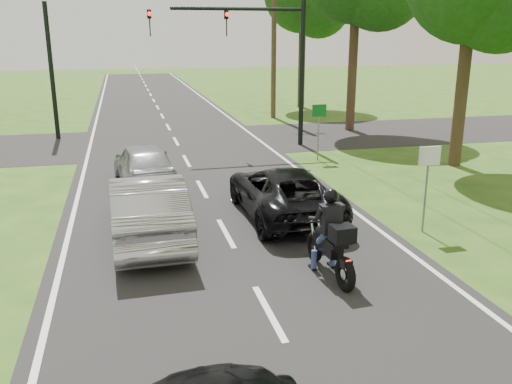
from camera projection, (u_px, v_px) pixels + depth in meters
ground at (269, 313)px, 9.38m from camera, size 140.00×140.00×0.00m
road at (193, 174)px, 18.70m from camera, size 8.00×100.00×0.01m
cross_road at (176, 141)px, 24.29m from camera, size 60.00×7.00×0.01m
motorcycle_rider at (331, 243)px, 10.63m from camera, size 0.59×2.10×1.81m
dark_suv at (283, 192)px, 14.23m from camera, size 2.22×4.72×1.30m
silver_sedan at (147, 208)px, 12.52m from camera, size 1.74×4.71×1.54m
silver_suv at (144, 164)px, 17.10m from camera, size 2.03×4.19×1.38m
traffic_signal at (259, 47)px, 22.03m from camera, size 6.38×0.44×6.00m
signal_pole_far at (52, 72)px, 24.12m from camera, size 0.20×0.20×6.00m
utility_pole_far at (274, 26)px, 29.88m from camera, size 1.60×0.28×10.00m
sign_white at (428, 168)px, 12.79m from camera, size 0.55×0.07×2.12m
sign_green at (319, 119)px, 20.29m from camera, size 0.55×0.07×2.12m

